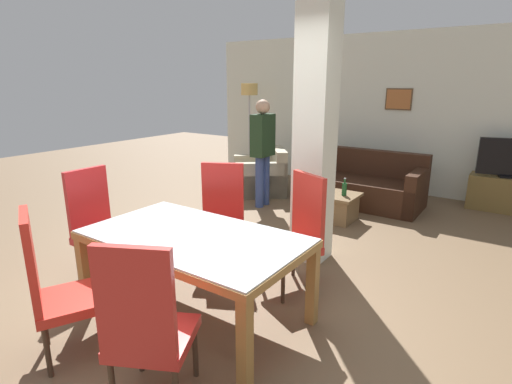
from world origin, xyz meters
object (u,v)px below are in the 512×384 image
Objects in this scene: dining_chair_head_left at (97,223)px; floor_lamp at (249,99)px; dining_chair_far_left at (221,215)px; standing_person at (263,146)px; tv_stand at (512,195)px; sofa at (360,186)px; bottle at (344,189)px; dining_chair_near_left at (54,285)px; dining_chair_far_right at (298,231)px; dining_table at (194,250)px; armchair at (262,177)px; dining_chair_near_right at (146,325)px; coffee_table at (337,207)px.

floor_lamp reaches higher than dining_chair_head_left.
dining_chair_far_left is 2.20m from standing_person.
standing_person is (-3.23, -1.84, 0.68)m from tv_stand.
sofa is 1.03m from bottle.
dining_chair_near_left is 5.76m from floor_lamp.
dining_chair_far_right reaches higher than tv_stand.
dining_chair_far_right is 0.58× the size of floor_lamp.
dining_table is 1.46× the size of armchair.
dining_chair_near_right reaches higher than dining_table.
coffee_table is at bearing 172.22° from bottle.
dining_chair_near_left is at bearing -96.32° from coffee_table.
dining_chair_far_right and dining_chair_near_right have the same top height.
dining_chair_far_right reaches higher than bottle.
dining_chair_far_left reaches higher than sofa.
bottle is at bearing 154.45° from dining_chair_head_left.
armchair is at bearing 131.45° from dining_chair_near_left.
standing_person reaches higher than dining_chair_far_left.
standing_person is (-1.70, 3.74, 0.38)m from dining_chair_near_right.
tv_stand reaches higher than coffee_table.
dining_table is 1.29m from dining_chair_head_left.
coffee_table is 0.30m from bottle.
dining_chair_far_left is (-0.88, 1.74, 0.00)m from dining_chair_near_right.
dining_chair_head_left is 3.18m from coffee_table.
bottle is 1.42m from standing_person.
dining_chair_near_left is 6.12m from tv_stand.
dining_chair_far_right is at bearing 40.17° from standing_person.
dining_chair_far_left is 4.54m from tv_stand.
tv_stand is (1.54, 3.79, -0.29)m from dining_chair_far_right.
armchair is 0.65× the size of floor_lamp.
dining_chair_near_right is 4.86m from armchair.
dining_table is at bearing 90.00° from dining_chair_far_left.
tv_stand is at bearing 47.71° from dining_chair_near_right.
sofa is 1.02× the size of floor_lamp.
bottle is 2.64m from tv_stand.
dining_chair_near_right is 1.00× the size of dining_chair_head_left.
floor_lamp is (-4.53, -0.36, 1.30)m from tv_stand.
dining_chair_head_left is at bearing 180.00° from dining_table.
standing_person is at bearing -94.58° from dining_chair_far_left.
dining_table is at bearing 90.00° from dining_chair_near_left.
dining_chair_far_right is at bearing -179.96° from armchair.
armchair is 1.77m from floor_lamp.
dining_chair_near_right is 4.45× the size of bottle.
sofa is 3.37× the size of coffee_table.
dining_chair_far_left is at bearing 28.72° from dining_chair_far_right.
dining_table is at bearing 90.00° from dining_chair_near_right.
dining_chair_near_left is at bearing 89.90° from dining_chair_far_right.
tv_stand is at bearing 92.38° from dining_chair_near_left.
dining_chair_far_left is 1.00× the size of dining_chair_near_left.
dining_chair_head_left is 1.00× the size of dining_chair_near_left.
bottle reaches higher than coffee_table.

